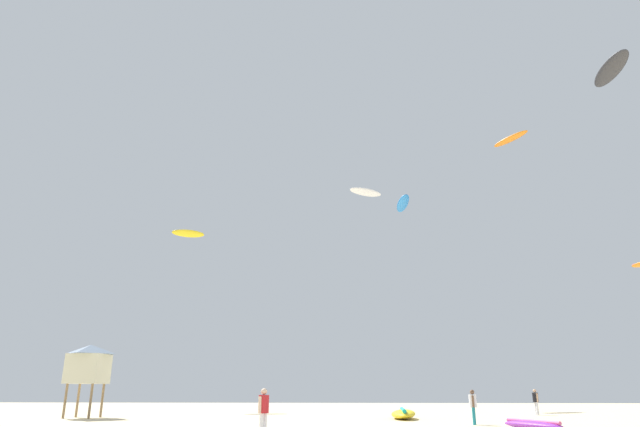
# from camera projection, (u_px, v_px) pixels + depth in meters

# --- Properties ---
(person_foreground) EXTENTS (0.36, 0.48, 1.59)m
(person_foreground) POSITION_uv_depth(u_px,v_px,m) (264.00, 409.00, 18.45)
(person_foreground) COLOR silver
(person_foreground) RESTS_ON ground
(person_midground) EXTENTS (0.36, 0.52, 1.61)m
(person_midground) POSITION_uv_depth(u_px,v_px,m) (536.00, 400.00, 35.55)
(person_midground) COLOR silver
(person_midground) RESTS_ON ground
(person_left) EXTENTS (0.35, 0.51, 1.55)m
(person_left) POSITION_uv_depth(u_px,v_px,m) (473.00, 404.00, 25.42)
(person_left) COLOR teal
(person_left) RESTS_ON ground
(kite_grounded_near) EXTENTS (1.56, 4.78, 0.59)m
(kite_grounded_near) POSITION_uv_depth(u_px,v_px,m) (403.00, 414.00, 30.54)
(kite_grounded_near) COLOR yellow
(kite_grounded_near) RESTS_ON ground
(kite_grounded_mid) EXTENTS (2.19, 3.44, 0.43)m
(kite_grounded_mid) POSITION_uv_depth(u_px,v_px,m) (533.00, 425.00, 21.83)
(kite_grounded_mid) COLOR purple
(kite_grounded_mid) RESTS_ON ground
(lifeguard_tower) EXTENTS (2.30, 2.30, 4.15)m
(lifeguard_tower) POSITION_uv_depth(u_px,v_px,m) (89.00, 364.00, 32.51)
(lifeguard_tower) COLOR #8C704C
(lifeguard_tower) RESTS_ON ground
(kite_aloft_0) EXTENTS (3.08, 1.94, 0.76)m
(kite_aloft_0) POSITION_uv_depth(u_px,v_px,m) (188.00, 233.00, 51.17)
(kite_aloft_0) COLOR yellow
(kite_aloft_1) EXTENTS (3.01, 3.89, 0.49)m
(kite_aloft_1) POSITION_uv_depth(u_px,v_px,m) (510.00, 139.00, 49.91)
(kite_aloft_1) COLOR orange
(kite_aloft_3) EXTENTS (1.32, 4.29, 0.82)m
(kite_aloft_3) POSITION_uv_depth(u_px,v_px,m) (611.00, 69.00, 34.91)
(kite_aloft_3) COLOR #2D2D33
(kite_aloft_4) EXTENTS (0.98, 3.05, 0.69)m
(kite_aloft_4) POSITION_uv_depth(u_px,v_px,m) (403.00, 204.00, 33.39)
(kite_aloft_4) COLOR blue
(kite_aloft_5) EXTENTS (4.00, 3.13, 0.83)m
(kite_aloft_5) POSITION_uv_depth(u_px,v_px,m) (366.00, 192.00, 59.24)
(kite_aloft_5) COLOR white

